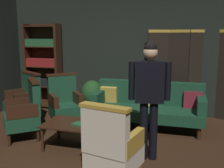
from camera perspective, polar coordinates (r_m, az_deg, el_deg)
ground_plane at (r=4.19m, az=-3.11°, el=-14.86°), size 10.00×10.00×0.00m
back_wall at (r=6.16m, az=4.26°, el=6.84°), size 7.20×0.10×2.80m
folding_screen at (r=5.97m, az=15.90°, el=2.33°), size 1.71×0.37×1.90m
bookshelf at (r=6.74m, az=-14.50°, el=4.01°), size 0.90×0.32×2.05m
velvet_couch at (r=5.25m, az=7.78°, el=-4.37°), size 2.12×0.78×0.88m
coffee_table at (r=4.29m, az=-7.75°, el=-8.93°), size 1.00×0.64×0.42m
armchair_gilt_accent at (r=3.22m, az=-0.04°, el=-13.40°), size 0.69×0.69×1.04m
armchair_wing_left at (r=5.70m, az=-18.22°, el=-3.23°), size 0.79×0.79×1.04m
armchair_wing_right at (r=5.30m, az=-10.11°, el=-3.89°), size 0.82×0.82×1.04m
armchair_wing_far at (r=4.84m, az=-18.13°, el=-5.65°), size 0.81×0.81×1.04m
standing_figure at (r=3.77m, az=8.03°, el=-1.38°), size 0.58×0.28×1.70m
potted_plant at (r=5.95m, az=-4.32°, el=-2.47°), size 0.51×0.51×0.80m
book_green_cloth at (r=4.19m, az=-7.09°, el=-8.53°), size 0.23×0.22×0.03m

